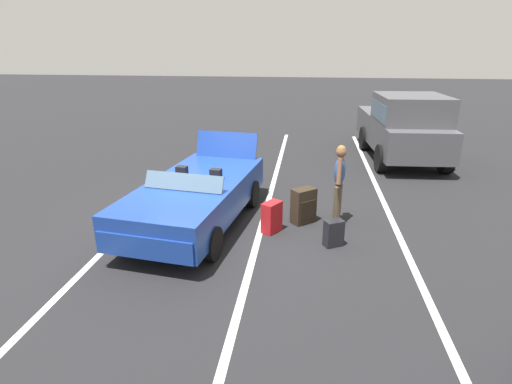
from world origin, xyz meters
The scene contains 10 objects.
ground_plane centered at (0.00, 0.00, 0.00)m, with size 80.00×80.00×0.00m, color black.
lot_line_near centered at (0.00, -1.37, 0.00)m, with size 18.00×0.12×0.01m, color silver.
lot_line_mid centered at (0.00, 1.33, 0.00)m, with size 18.00×0.12×0.01m, color silver.
lot_line_far centered at (0.00, 4.03, 0.00)m, with size 18.00×0.12×0.01m, color silver.
convertible_car centered at (0.20, -0.03, 0.59)m, with size 4.33×2.29×1.53m.
suitcase_large_black centered at (-0.38, 2.16, 0.37)m, with size 0.52×0.55×0.74m.
suitcase_medium_bright centered at (0.14, 1.55, 0.31)m, with size 0.47×0.41×0.62m.
suitcase_small_carryon centered at (0.59, 2.73, 0.25)m, with size 0.34×0.39×0.50m.
traveler_person centered at (-0.45, 2.85, 0.93)m, with size 0.61×0.26×1.65m.
parked_pickup_truck_near centered at (-5.62, 5.16, 1.11)m, with size 5.10×2.28×2.10m.
Camera 1 is at (7.39, 2.18, 3.50)m, focal length 28.38 mm.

